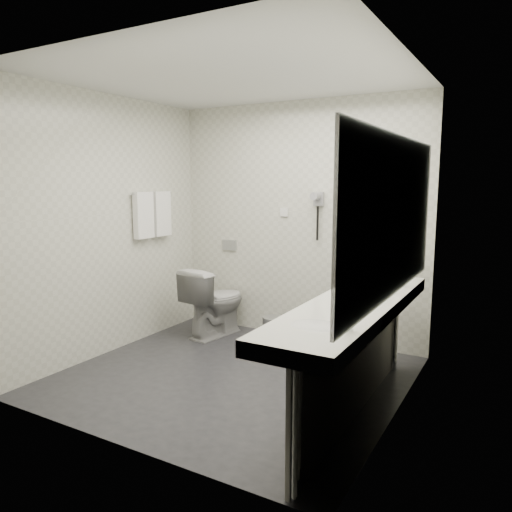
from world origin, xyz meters
The scene contains 32 objects.
floor centered at (0.00, 0.00, 0.00)m, with size 2.80×2.80×0.00m, color #25252A.
ceiling centered at (0.00, 0.00, 2.50)m, with size 2.80×2.80×0.00m, color silver.
wall_back centered at (0.00, 1.30, 1.25)m, with size 2.80×2.80×0.00m, color beige.
wall_front centered at (0.00, -1.30, 1.25)m, with size 2.80×2.80×0.00m, color beige.
wall_left centered at (-1.40, 0.00, 1.25)m, with size 2.60×2.60×0.00m, color beige.
wall_right centered at (1.40, 0.00, 1.25)m, with size 2.60×2.60×0.00m, color beige.
vanity_counter centered at (1.12, -0.20, 0.80)m, with size 0.55×2.20×0.10m, color silver.
vanity_panel centered at (1.15, -0.20, 0.38)m, with size 0.03×2.15×0.75m, color gray.
vanity_post_near centered at (1.18, -1.24, 0.38)m, with size 0.06×0.06×0.75m, color silver.
vanity_post_far centered at (1.18, 0.84, 0.38)m, with size 0.06×0.06×0.75m, color silver.
mirror centered at (1.39, -0.20, 1.45)m, with size 0.02×2.20×1.05m, color #B2BCC6.
basin_near centered at (1.12, -0.85, 0.83)m, with size 0.40×0.31×0.05m, color white.
basin_far centered at (1.12, 0.45, 0.83)m, with size 0.40×0.31×0.05m, color white.
faucet_near centered at (1.32, -0.85, 0.92)m, with size 0.04×0.04×0.15m, color silver.
faucet_far centered at (1.32, 0.45, 0.92)m, with size 0.04×0.04×0.15m, color silver.
soap_bottle_a centered at (1.24, -0.08, 0.90)m, with size 0.04×0.04×0.09m, color silver.
soap_bottle_b centered at (1.17, -0.08, 0.89)m, with size 0.07×0.07×0.08m, color silver.
soap_bottle_c centered at (1.11, -0.23, 0.91)m, with size 0.05×0.05×0.12m, color silver.
glass_left centered at (1.29, 0.12, 0.90)m, with size 0.05×0.05×0.10m, color silver.
glass_right centered at (1.24, 0.17, 0.91)m, with size 0.07×0.07×0.12m, color silver.
toilet centered at (-0.79, 0.88, 0.38)m, with size 0.42×0.75×0.76m, color white.
flush_plate centered at (-0.85, 1.29, 0.95)m, with size 0.18×0.02×0.12m, color #B2B5BA.
pedal_bin centered at (-0.02, 0.81, 0.16)m, with size 0.22×0.22×0.31m, color #B2B5BA.
bin_lid centered at (-0.02, 0.81, 0.32)m, with size 0.22×0.22×0.01m, color #B2B5BA.
towel_rail centered at (-1.35, 0.55, 1.55)m, with size 0.02×0.02×0.62m, color silver.
towel_near centered at (-1.34, 0.41, 1.33)m, with size 0.07×0.24×0.48m, color white.
towel_far centered at (-1.34, 0.69, 1.33)m, with size 0.07×0.24×0.48m, color white.
dryer_cradle centered at (0.25, 1.27, 1.50)m, with size 0.10×0.04×0.14m, color gray.
dryer_barrel centered at (0.25, 1.20, 1.53)m, with size 0.08×0.08×0.14m, color gray.
dryer_cord centered at (0.25, 1.26, 1.25)m, with size 0.02×0.02×0.35m, color black.
switch_plate_a centered at (-0.15, 1.29, 1.35)m, with size 0.09×0.02×0.09m, color white.
switch_plate_b centered at (0.55, 1.29, 1.35)m, with size 0.09×0.02×0.09m, color white.
Camera 1 is at (2.16, -3.38, 1.68)m, focal length 34.00 mm.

